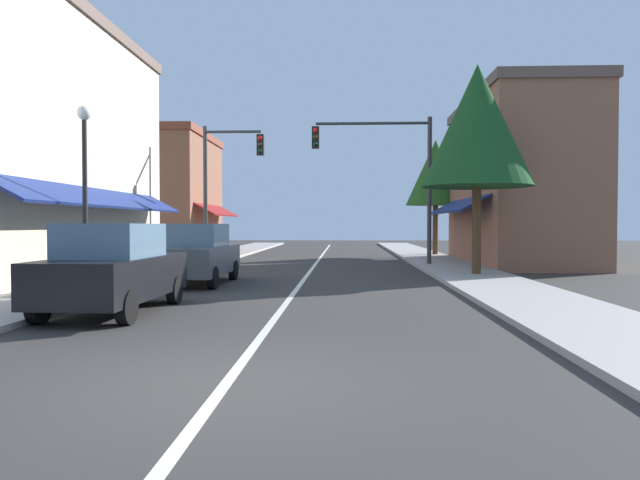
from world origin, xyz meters
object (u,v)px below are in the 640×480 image
object	(u,v)px
parked_car_nearest_left	(113,269)
tree_right_far	(436,173)
street_lamp_left_near	(85,167)
tree_right_near	(477,126)
traffic_signal_left_corner	(224,175)
parked_car_second_left	(197,254)
traffic_signal_mast_arm	(390,165)

from	to	relation	value
parked_car_nearest_left	tree_right_far	bearing A→B (deg)	66.51
street_lamp_left_near	tree_right_near	world-z (taller)	tree_right_near
traffic_signal_left_corner	tree_right_near	bearing A→B (deg)	-30.44
parked_car_second_left	street_lamp_left_near	xyz separation A→B (m)	(-2.08, -2.76, 2.29)
traffic_signal_left_corner	traffic_signal_mast_arm	bearing A→B (deg)	-7.17
parked_car_second_left	traffic_signal_mast_arm	xyz separation A→B (m)	(6.22, 7.40, 3.32)
traffic_signal_left_corner	tree_right_near	distance (m)	11.25
parked_car_nearest_left	traffic_signal_mast_arm	world-z (taller)	traffic_signal_mast_arm
parked_car_second_left	parked_car_nearest_left	bearing A→B (deg)	-91.42
parked_car_second_left	tree_right_near	size ratio (longest dim) A/B	0.59
parked_car_nearest_left	traffic_signal_left_corner	xyz separation A→B (m)	(-0.72, 13.94, 3.05)
parked_car_nearest_left	street_lamp_left_near	xyz separation A→B (m)	(-1.86, 2.88, 2.29)
traffic_signal_mast_arm	tree_right_near	xyz separation A→B (m)	(2.49, -4.77, 0.80)
traffic_signal_left_corner	street_lamp_left_near	world-z (taller)	traffic_signal_left_corner
traffic_signal_left_corner	parked_car_second_left	bearing A→B (deg)	-83.50
parked_car_nearest_left	traffic_signal_mast_arm	bearing A→B (deg)	64.65
tree_right_far	parked_car_second_left	bearing A→B (deg)	-121.26
parked_car_second_left	tree_right_far	size ratio (longest dim) A/B	0.65
traffic_signal_mast_arm	tree_right_near	bearing A→B (deg)	-62.45
traffic_signal_mast_arm	traffic_signal_left_corner	size ratio (longest dim) A/B	1.03
parked_car_nearest_left	traffic_signal_mast_arm	size ratio (longest dim) A/B	0.67
tree_right_near	traffic_signal_mast_arm	bearing A→B (deg)	117.55
parked_car_nearest_left	traffic_signal_left_corner	distance (m)	14.28
traffic_signal_mast_arm	tree_right_far	distance (m)	8.49
parked_car_nearest_left	parked_car_second_left	bearing A→B (deg)	88.67
traffic_signal_mast_arm	tree_right_far	bearing A→B (deg)	68.76
traffic_signal_mast_arm	street_lamp_left_near	bearing A→B (deg)	-129.26
parked_car_second_left	tree_right_near	bearing A→B (deg)	17.66
traffic_signal_mast_arm	parked_car_second_left	bearing A→B (deg)	-130.05
parked_car_second_left	street_lamp_left_near	distance (m)	4.15
tree_right_near	street_lamp_left_near	bearing A→B (deg)	-153.46
traffic_signal_left_corner	street_lamp_left_near	xyz separation A→B (m)	(-1.14, -11.06, -0.76)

